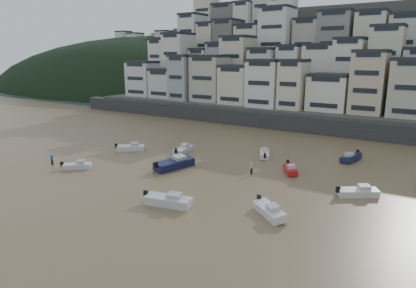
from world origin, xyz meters
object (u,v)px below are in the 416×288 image
Objects in this scene: boat_c at (174,162)px; boat_i at (351,157)px; boat_f at (183,149)px; boat_k at (131,147)px; boat_e at (290,168)px; boat_h at (264,153)px; boat_a at (168,199)px; boat_b at (269,209)px; person_blue at (52,159)px; person_pink at (252,168)px; boat_j at (77,165)px; boat_d at (358,191)px.

boat_c is 1.32× the size of boat_i.
boat_f is 9.53m from boat_k.
boat_h is at bearing -162.01° from boat_e.
boat_a reaches higher than boat_f.
boat_i is at bearing 53.39° from boat_a.
boat_b reaches higher than boat_e.
boat_c reaches higher than boat_f.
person_blue is (-12.74, -16.83, 0.14)m from boat_f.
boat_h is (-10.22, 21.06, -0.07)m from boat_b.
boat_f reaches higher than boat_e.
person_pink reaches higher than boat_f.
boat_b is 20.41m from boat_c.
boat_h is at bearing 4.07° from boat_j.
boat_f is at bearing -122.87° from boat_e.
person_pink is at bearing 142.28° from boat_d.
boat_k is 13.50m from person_blue.
boat_e is at bearing -50.85° from boat_c.
boat_h is (-16.89, 10.15, -0.04)m from boat_d.
boat_e is (-10.17, 4.37, -0.06)m from boat_d.
boat_e is 12.58m from boat_i.
person_pink is (15.23, -4.04, 0.14)m from boat_f.
boat_c is at bearing -37.50° from boat_i.
person_blue is at bearing 104.66° from boat_h.
person_blue is (-42.62, -11.93, 0.16)m from boat_d.
boat_b is 14.23m from person_pink.
boat_c is 11.58m from person_pink.
person_blue is at bearing 134.08° from boat_f.
boat_k is at bearing -55.67° from boat_i.
boat_e is (7.24, 18.99, -0.17)m from boat_a.
boat_a is at bearing -6.09° from person_blue.
boat_e is 19.72m from boat_f.
boat_j is at bearing 157.46° from boat_a.
boat_b is at bearing -59.17° from boat_k.
boat_f is at bearing 22.53° from boat_j.
person_blue is (-38.40, -27.39, 0.14)m from boat_i.
boat_h is 0.93× the size of boat_k.
boat_e is (15.36, 7.48, -0.33)m from boat_c.
boat_h is at bearing 40.63° from person_blue.
boat_f is at bearing 52.87° from person_blue.
boat_d is 39.27m from boat_j.
boat_h is 2.80× the size of person_blue.
boat_i is at bearing -76.44° from boat_f.
boat_a is at bearing -122.64° from boat_b.
person_blue is (-32.46, -16.30, 0.23)m from boat_e.
boat_k is 3.00× the size of person_blue.
boat_b is 1.03× the size of boat_k.
boat_h is at bearing -55.86° from boat_i.
boat_k is 23.90m from person_pink.
boat_b is at bearing -18.41° from boat_e.
person_blue is at bearing 130.45° from boat_c.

